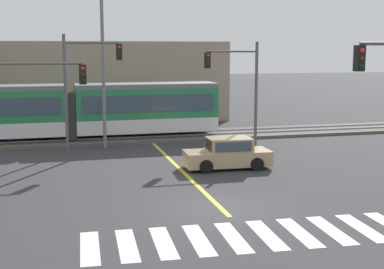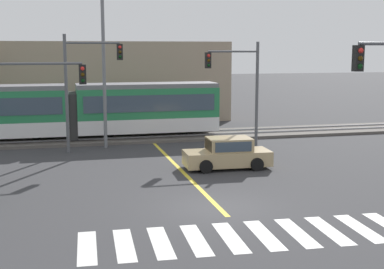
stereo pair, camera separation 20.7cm
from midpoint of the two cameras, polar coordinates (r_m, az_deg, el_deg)
ground_plane at (r=19.95m, az=3.20°, el=-7.83°), size 200.00×200.00×0.00m
track_bed at (r=35.10m, az=-4.44°, el=-0.26°), size 120.00×4.00×0.18m
rail_near at (r=34.38m, az=-4.24°, el=-0.23°), size 120.00×0.08×0.10m
rail_far at (r=35.78m, az=-4.63°, el=0.14°), size 120.00×0.08×0.10m
light_rail_tram at (r=34.38m, az=-12.46°, el=2.64°), size 18.50×2.64×3.43m
crosswalk_stripe_0 at (r=16.43m, az=-10.78°, el=-11.75°), size 0.69×2.82×0.01m
crosswalk_stripe_1 at (r=16.47m, az=-6.87°, el=-11.60°), size 0.69×2.82×0.01m
crosswalk_stripe_2 at (r=16.58m, az=-3.00°, el=-11.41°), size 0.69×2.82×0.01m
crosswalk_stripe_3 at (r=16.76m, az=0.80°, el=-11.16°), size 0.69×2.82×0.01m
crosswalk_stripe_4 at (r=17.01m, az=4.49°, el=-10.88°), size 0.69×2.82×0.01m
crosswalk_stripe_5 at (r=17.33m, az=8.05°, el=-10.56°), size 0.69×2.82×0.01m
crosswalk_stripe_6 at (r=17.71m, az=11.47°, el=-10.22°), size 0.69×2.82×0.01m
crosswalk_stripe_7 at (r=18.15m, az=14.72°, el=-9.86°), size 0.69×2.82×0.01m
crosswalk_stripe_8 at (r=18.64m, az=17.81°, el=-9.49°), size 0.69×2.82×0.01m
lane_centre_line at (r=25.95m, az=-0.96°, el=-3.80°), size 0.20×15.04×0.01m
sedan_crossing at (r=26.26m, az=4.02°, el=-2.11°), size 4.26×2.04×1.52m
traffic_light_far_right at (r=31.36m, az=5.36°, el=5.82°), size 3.25×0.38×6.21m
traffic_light_mid_left at (r=25.06m, az=-17.01°, el=4.00°), size 4.25×0.38×5.60m
traffic_light_far_left at (r=30.45m, az=-11.21°, el=6.10°), size 3.25×0.38×6.61m
street_lamp_centre at (r=31.64m, az=-8.95°, el=8.40°), size 1.97×0.28×9.80m
building_backdrop_far at (r=44.16m, az=-13.24°, el=5.49°), size 26.01×6.00×6.36m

